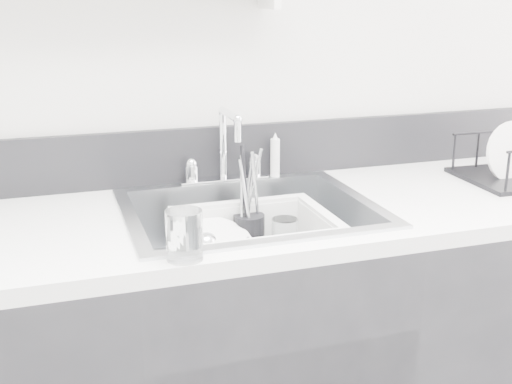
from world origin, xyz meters
name	(u,v)px	position (x,y,z in m)	size (l,w,h in m)	color
counter_run	(250,366)	(0.00, 1.19, 0.46)	(3.20, 0.62, 0.92)	black
backsplash	(219,153)	(0.00, 1.49, 1.00)	(3.20, 0.02, 0.16)	black
sink	(250,242)	(0.00, 1.19, 0.83)	(0.64, 0.52, 0.20)	silver
faucet	(224,164)	(0.00, 1.44, 0.98)	(0.26, 0.18, 0.23)	silver
side_sprayer	(275,156)	(0.16, 1.44, 0.99)	(0.03, 0.03, 0.14)	silver
wash_tub	(256,246)	(0.01, 1.16, 0.83)	(0.39, 0.32, 0.15)	silver
plate_stack	(215,256)	(-0.09, 1.20, 0.80)	(0.27, 0.26, 0.11)	white
utensil_cup	(249,231)	(0.02, 1.27, 0.83)	(0.09, 0.09, 0.29)	black
ladle	(230,251)	(-0.05, 1.21, 0.80)	(0.25, 0.09, 0.07)	silver
tumbler_in_tub	(285,237)	(0.11, 1.22, 0.82)	(0.07, 0.07, 0.10)	white
tumbler_counter	(184,235)	(-0.23, 0.92, 0.97)	(0.08, 0.08, 0.11)	white
bowl_small	(290,264)	(0.08, 1.12, 0.78)	(0.11, 0.11, 0.03)	white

